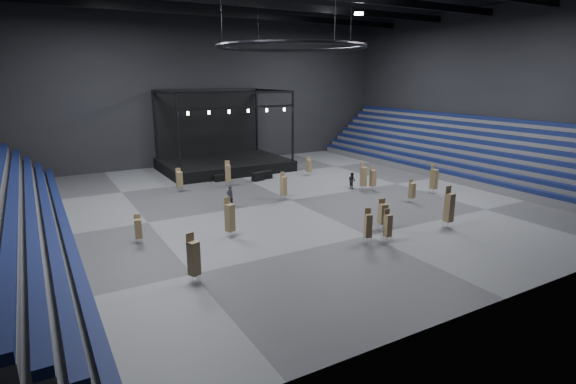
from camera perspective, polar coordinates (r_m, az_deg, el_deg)
floor at (r=39.81m, az=0.39°, el=-1.06°), size 50.00×50.00×0.00m
wall_back at (r=57.48m, az=-10.51°, el=12.59°), size 50.00×0.20×18.00m
wall_front at (r=22.92m, az=28.37°, el=8.58°), size 50.00×0.20×18.00m
wall_right at (r=55.40m, az=23.82°, el=11.57°), size 0.20×42.00×18.00m
bleachers_right at (r=54.47m, az=21.75°, el=4.01°), size 7.20×40.00×6.40m
stage at (r=53.79m, az=-8.42°, el=4.47°), size 14.00×10.00×9.20m
truss_ring at (r=38.42m, az=0.42°, el=17.96°), size 12.30×12.30×5.15m
flight_case_left at (r=47.47m, az=-8.73°, el=1.77°), size 1.06×0.54×0.70m
flight_case_mid at (r=47.33m, az=-3.82°, el=1.98°), size 1.46×1.02×0.89m
flight_case_right at (r=48.23m, az=-2.79°, el=2.19°), size 1.24×0.64×0.82m
chair_stack_0 at (r=30.46m, az=12.56°, el=-4.10°), size 0.45×0.45×2.22m
chair_stack_1 at (r=49.78m, az=2.69°, el=3.38°), size 0.47×0.47×2.05m
chair_stack_2 at (r=24.45m, az=-11.90°, el=-8.13°), size 0.67×0.67×2.74m
chair_stack_3 at (r=32.70m, az=11.95°, el=-2.66°), size 0.63×0.63×2.25m
chair_stack_4 at (r=30.07m, az=10.14°, el=-4.16°), size 0.54×0.54×2.30m
chair_stack_5 at (r=30.69m, az=-7.41°, el=-3.17°), size 0.66×0.66×2.80m
chair_stack_6 at (r=43.79m, az=-13.63°, el=1.59°), size 0.54×0.54×2.26m
chair_stack_7 at (r=34.43m, az=19.79°, el=-1.77°), size 0.53×0.53×3.05m
chair_stack_8 at (r=43.95m, az=18.04°, el=1.62°), size 0.61×0.61×2.75m
chair_stack_9 at (r=31.02m, az=-18.49°, el=-4.37°), size 0.53×0.53×1.95m
chair_stack_10 at (r=39.73m, az=-0.58°, el=0.81°), size 0.51×0.51×2.51m
chair_stack_11 at (r=43.68m, az=9.55°, el=2.00°), size 0.54×0.54×2.70m
chair_stack_12 at (r=40.43m, az=15.47°, el=0.23°), size 0.51×0.51×2.03m
chair_stack_13 at (r=43.86m, az=10.73°, el=1.80°), size 0.49×0.49×2.35m
chair_stack_14 at (r=45.11m, az=-7.64°, el=2.40°), size 0.61×0.61×2.56m
man_center at (r=38.11m, az=-7.40°, el=-0.51°), size 0.72×0.54×1.78m
crew_member at (r=44.28m, az=8.12°, el=1.46°), size 0.61×0.78×1.61m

